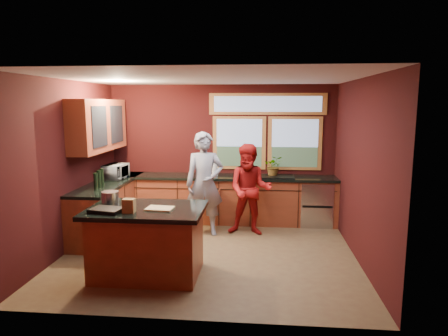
# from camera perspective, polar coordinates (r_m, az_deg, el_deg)

# --- Properties ---
(floor) EXTENTS (4.50, 4.50, 0.00)m
(floor) POSITION_cam_1_polar(r_m,az_deg,el_deg) (6.45, -2.07, -11.97)
(floor) COLOR brown
(floor) RESTS_ON ground
(room_shell) EXTENTS (4.52, 4.02, 2.71)m
(room_shell) POSITION_cam_1_polar(r_m,az_deg,el_deg) (6.46, -7.07, 4.42)
(room_shell) COLOR black
(room_shell) RESTS_ON ground
(back_counter) EXTENTS (4.50, 0.64, 0.93)m
(back_counter) POSITION_cam_1_polar(r_m,az_deg,el_deg) (7.91, 0.93, -4.44)
(back_counter) COLOR brown
(back_counter) RESTS_ON floor
(left_counter) EXTENTS (0.64, 2.30, 0.93)m
(left_counter) POSITION_cam_1_polar(r_m,az_deg,el_deg) (7.57, -16.10, -5.40)
(left_counter) COLOR brown
(left_counter) RESTS_ON floor
(island) EXTENTS (1.55, 1.05, 0.95)m
(island) POSITION_cam_1_polar(r_m,az_deg,el_deg) (5.61, -10.91, -10.22)
(island) COLOR brown
(island) RESTS_ON floor
(person_grey) EXTENTS (0.75, 0.57, 1.84)m
(person_grey) POSITION_cam_1_polar(r_m,az_deg,el_deg) (7.07, -2.80, -2.29)
(person_grey) COLOR slate
(person_grey) RESTS_ON floor
(person_red) EXTENTS (0.85, 0.69, 1.63)m
(person_red) POSITION_cam_1_polar(r_m,az_deg,el_deg) (7.11, 3.72, -3.11)
(person_red) COLOR #9F1312
(person_red) RESTS_ON floor
(microwave) EXTENTS (0.39, 0.53, 0.28)m
(microwave) POSITION_cam_1_polar(r_m,az_deg,el_deg) (7.74, -15.21, -0.50)
(microwave) COLOR #999999
(microwave) RESTS_ON left_counter
(potted_plant) EXTENTS (0.36, 0.31, 0.40)m
(potted_plant) POSITION_cam_1_polar(r_m,az_deg,el_deg) (7.81, 7.11, 0.29)
(potted_plant) COLOR #999999
(potted_plant) RESTS_ON back_counter
(paper_towel) EXTENTS (0.12, 0.12, 0.28)m
(paper_towel) POSITION_cam_1_polar(r_m,az_deg,el_deg) (7.82, -1.32, -0.07)
(paper_towel) COLOR silver
(paper_towel) RESTS_ON back_counter
(cutting_board) EXTENTS (0.37, 0.28, 0.02)m
(cutting_board) POSITION_cam_1_polar(r_m,az_deg,el_deg) (5.37, -9.16, -5.72)
(cutting_board) COLOR tan
(cutting_board) RESTS_ON island
(stock_pot) EXTENTS (0.24, 0.24, 0.18)m
(stock_pot) POSITION_cam_1_polar(r_m,az_deg,el_deg) (5.77, -15.93, -4.12)
(stock_pot) COLOR #AEAEB3
(stock_pot) RESTS_ON island
(paper_bag) EXTENTS (0.15, 0.12, 0.18)m
(paper_bag) POSITION_cam_1_polar(r_m,az_deg,el_deg) (5.27, -13.43, -5.27)
(paper_bag) COLOR brown
(paper_bag) RESTS_ON island
(black_tray) EXTENTS (0.44, 0.35, 0.05)m
(black_tray) POSITION_cam_1_polar(r_m,az_deg,el_deg) (5.39, -16.44, -5.79)
(black_tray) COLOR black
(black_tray) RESTS_ON island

